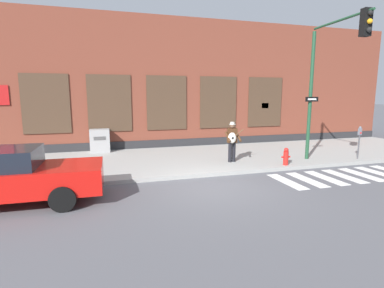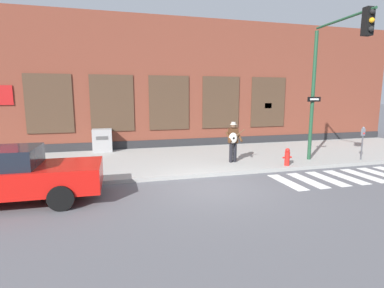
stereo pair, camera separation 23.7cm
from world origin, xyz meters
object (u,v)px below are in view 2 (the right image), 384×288
traffic_light (332,67)px  utility_box (102,140)px  parking_meter (363,138)px  red_car (10,176)px  fire_hydrant (287,157)px  busker (233,140)px

traffic_light → utility_box: (-8.66, 5.37, -3.26)m
traffic_light → parking_meter: size_ratio=3.87×
red_car → utility_box: red_car is taller
traffic_light → fire_hydrant: (-1.52, 0.34, -3.47)m
utility_box → busker: bearing=-36.5°
fire_hydrant → utility_box: bearing=144.8°
utility_box → fire_hydrant: (7.15, -5.04, -0.22)m
traffic_light → fire_hydrant: 3.80m
traffic_light → fire_hydrant: size_ratio=7.94×
busker → utility_box: (-5.30, 3.91, -0.39)m
parking_meter → traffic_light: bearing=-168.4°
red_car → parking_meter: parking_meter is taller
red_car → fire_hydrant: (9.39, 1.40, -0.29)m
red_car → utility_box: size_ratio=4.14×
parking_meter → utility_box: bearing=155.6°
traffic_light → parking_meter: traffic_light is taller
parking_meter → utility_box: parking_meter is taller
busker → fire_hydrant: busker is taller
red_car → traffic_light: 11.41m
traffic_light → parking_meter: (2.21, 0.45, -2.87)m
traffic_light → red_car: bearing=-174.5°
traffic_light → parking_meter: bearing=11.6°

